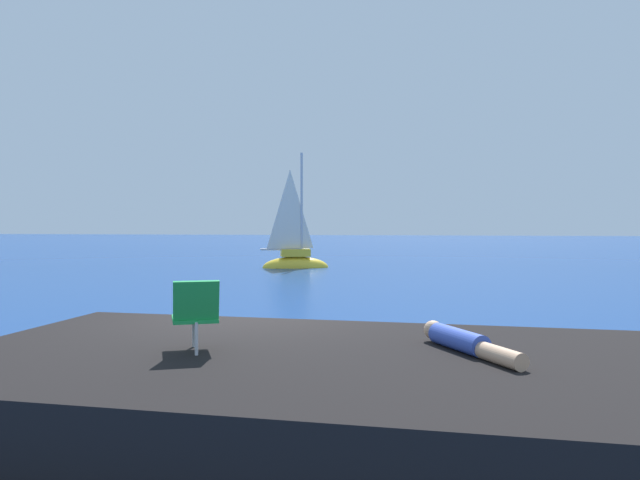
# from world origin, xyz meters

# --- Properties ---
(ground_plane) EXTENTS (160.00, 160.00, 0.00)m
(ground_plane) POSITION_xyz_m (0.00, 0.00, 0.00)
(ground_plane) COLOR navy
(shore_ledge) EXTENTS (8.62, 5.37, 0.78)m
(shore_ledge) POSITION_xyz_m (1.49, -2.70, 0.39)
(shore_ledge) COLOR black
(shore_ledge) RESTS_ON ground
(boulder_seaward) EXTENTS (1.50, 1.50, 0.80)m
(boulder_seaward) POSITION_xyz_m (3.74, -0.65, 0.00)
(boulder_seaward) COLOR black
(boulder_seaward) RESTS_ON ground
(boulder_inland) EXTENTS (1.96, 1.62, 1.17)m
(boulder_inland) POSITION_xyz_m (4.85, -0.63, 0.00)
(boulder_inland) COLOR black
(boulder_inland) RESTS_ON ground
(sailboat_near) EXTENTS (3.18, 1.80, 5.74)m
(sailboat_near) POSITION_xyz_m (-2.67, 19.74, 0.31)
(sailboat_near) COLOR yellow
(sailboat_near) RESTS_ON ground
(person_sunbather) EXTENTS (0.96, 1.61, 0.25)m
(person_sunbather) POSITION_xyz_m (2.99, -2.43, 0.90)
(person_sunbather) COLOR #334CB2
(person_sunbather) RESTS_ON shore_ledge
(beach_chair) EXTENTS (0.67, 0.73, 0.80)m
(beach_chair) POSITION_xyz_m (0.11, -2.81, 1.22)
(beach_chair) COLOR green
(beach_chair) RESTS_ON shore_ledge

